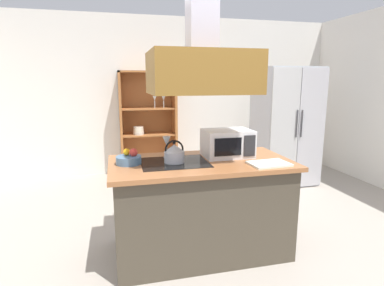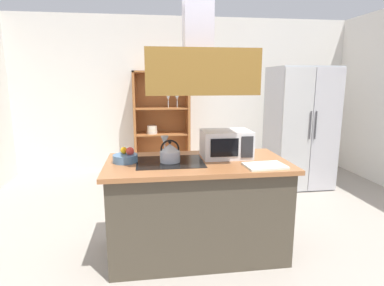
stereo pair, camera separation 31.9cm
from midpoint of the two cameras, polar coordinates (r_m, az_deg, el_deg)
name	(u,v)px [view 1 (the left image)]	position (r m, az deg, el deg)	size (l,w,h in m)	color
ground_plane	(225,252)	(3.20, 3.12, -19.27)	(7.80, 7.80, 0.00)	#A1978C
wall_back	(170,96)	(5.70, -5.56, 8.50)	(6.00, 0.12, 2.70)	white
kitchen_island	(201,207)	(3.02, -1.48, -11.54)	(1.66, 0.87, 0.90)	#463E31
range_hood	(202,60)	(2.79, -1.62, 14.77)	(0.90, 0.70, 1.19)	brown
refrigerator	(285,126)	(5.15, 14.91, 2.98)	(0.90, 0.78, 1.83)	#AEB3BC
dish_cabinet	(148,130)	(5.49, -9.67, 2.41)	(0.95, 0.40, 1.78)	#A56232
kettle	(174,153)	(2.82, -6.49, -1.90)	(0.18, 0.18, 0.20)	#B3B8C7
cutting_board	(269,164)	(2.80, 10.68, -3.75)	(0.34, 0.24, 0.02)	white
microwave	(227,143)	(3.03, 3.47, -0.05)	(0.46, 0.35, 0.26)	silver
wine_glass_on_counter	(167,142)	(2.99, -7.69, 0.15)	(0.08, 0.08, 0.21)	silver
fruit_bowl	(129,159)	(2.86, -14.54, -2.85)	(0.22, 0.22, 0.14)	#4C7299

